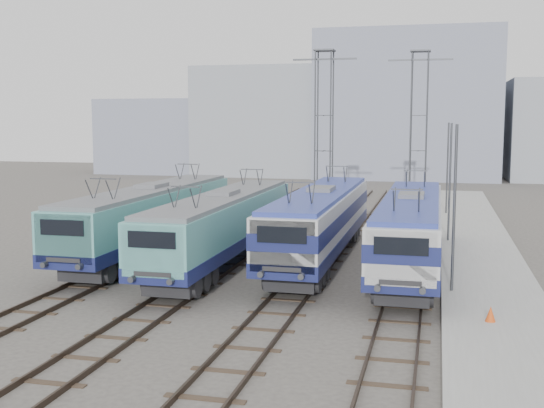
{
  "coord_description": "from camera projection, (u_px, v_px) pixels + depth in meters",
  "views": [
    {
      "loc": [
        7.92,
        -25.9,
        7.13
      ],
      "look_at": [
        -0.12,
        7.0,
        2.98
      ],
      "focal_mm": 45.0,
      "sensor_mm": 36.0,
      "label": 1
    }
  ],
  "objects": [
    {
      "name": "catenary_tower_east",
      "position": [
        419.0,
        128.0,
        48.51
      ],
      "size": [
        4.5,
        1.2,
        12.0
      ],
      "color": "#3F4247",
      "rests_on": "ground"
    },
    {
      "name": "building_far_west",
      "position": [
        156.0,
        136.0,
        93.95
      ],
      "size": [
        14.0,
        10.0,
        10.0
      ],
      "primitive_type": "cube",
      "color": "#858CA2",
      "rests_on": "ground"
    },
    {
      "name": "building_west",
      "position": [
        269.0,
        122.0,
        89.94
      ],
      "size": [
        18.0,
        12.0,
        14.0
      ],
      "primitive_type": "cube",
      "color": "#939AA4",
      "rests_on": "ground"
    },
    {
      "name": "building_center",
      "position": [
        408.0,
        106.0,
        85.46
      ],
      "size": [
        22.0,
        14.0,
        18.0
      ],
      "primitive_type": "cube",
      "color": "#858CA2",
      "rests_on": "ground"
    },
    {
      "name": "catenary_tower_west",
      "position": [
        324.0,
        128.0,
        48.12
      ],
      "size": [
        4.5,
        1.2,
        12.0
      ],
      "color": "#3F4247",
      "rests_on": "ground"
    },
    {
      "name": "mast_front",
      "position": [
        454.0,
        212.0,
        27.19
      ],
      "size": [
        0.12,
        0.12,
        7.0
      ],
      "primitive_type": "cylinder",
      "color": "#3F4247",
      "rests_on": "ground"
    },
    {
      "name": "locomotive_far_right",
      "position": [
        411.0,
        226.0,
        32.0
      ],
      "size": [
        2.76,
        17.43,
        3.28
      ],
      "color": "navy",
      "rests_on": "ground"
    },
    {
      "name": "locomotive_far_left",
      "position": [
        151.0,
        214.0,
        35.91
      ],
      "size": [
        2.82,
        17.8,
        3.35
      ],
      "color": "navy",
      "rests_on": "ground"
    },
    {
      "name": "locomotive_center_right",
      "position": [
        320.0,
        218.0,
        34.22
      ],
      "size": [
        2.81,
        17.77,
        3.34
      ],
      "color": "navy",
      "rests_on": "ground"
    },
    {
      "name": "mast_rear",
      "position": [
        447.0,
        170.0,
        50.33
      ],
      "size": [
        0.12,
        0.12,
        7.0
      ],
      "primitive_type": "cylinder",
      "color": "#3F4247",
      "rests_on": "ground"
    },
    {
      "name": "safety_cone",
      "position": [
        491.0,
        314.0,
        23.29
      ],
      "size": [
        0.35,
        0.35,
        0.53
      ],
      "primitive_type": "cone",
      "color": "#DE4F17",
      "rests_on": "platform"
    },
    {
      "name": "mast_mid",
      "position": [
        450.0,
        185.0,
        38.76
      ],
      "size": [
        0.12,
        0.12,
        7.0
      ],
      "primitive_type": "cylinder",
      "color": "#3F4247",
      "rests_on": "ground"
    },
    {
      "name": "ground",
      "position": [
        234.0,
        297.0,
        27.71
      ],
      "size": [
        160.0,
        160.0,
        0.0
      ],
      "primitive_type": "plane",
      "color": "#514C47"
    },
    {
      "name": "platform",
      "position": [
        483.0,
        266.0,
        33.0
      ],
      "size": [
        4.0,
        70.0,
        0.3
      ],
      "primitive_type": "cube",
      "color": "#9E9E99",
      "rests_on": "ground"
    },
    {
      "name": "locomotive_center_left",
      "position": [
        222.0,
        223.0,
        33.28
      ],
      "size": [
        2.74,
        17.31,
        3.26
      ],
      "color": "navy",
      "rests_on": "ground"
    }
  ]
}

